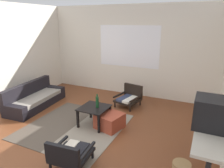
% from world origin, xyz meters
% --- Properties ---
extents(ground_plane, '(7.80, 7.80, 0.00)m').
position_xyz_m(ground_plane, '(0.00, 0.00, 0.00)').
color(ground_plane, brown).
extents(far_wall_with_window, '(5.60, 0.13, 2.70)m').
position_xyz_m(far_wall_with_window, '(0.00, 3.06, 1.35)').
color(far_wall_with_window, silver).
rests_on(far_wall_with_window, ground).
extents(area_rug, '(1.99, 2.10, 0.01)m').
position_xyz_m(area_rug, '(-0.26, 0.47, 0.01)').
color(area_rug, '#4C4238').
rests_on(area_rug, ground).
extents(couch, '(0.83, 1.82, 0.64)m').
position_xyz_m(couch, '(-1.91, 0.96, 0.20)').
color(couch, black).
rests_on(couch, ground).
extents(coffee_table, '(0.60, 0.61, 0.43)m').
position_xyz_m(coffee_table, '(0.09, 0.72, 0.35)').
color(coffee_table, black).
rests_on(coffee_table, ground).
extents(armchair_by_window, '(0.68, 0.71, 0.55)m').
position_xyz_m(armchair_by_window, '(0.39, 2.11, 0.25)').
color(armchair_by_window, black).
rests_on(armchair_by_window, ground).
extents(armchair_striped_foreground, '(0.62, 0.64, 0.51)m').
position_xyz_m(armchair_striped_foreground, '(0.44, -0.65, 0.25)').
color(armchair_striped_foreground, black).
rests_on(armchair_striped_foreground, ground).
extents(ottoman_orange, '(0.61, 0.61, 0.33)m').
position_xyz_m(ottoman_orange, '(0.45, 0.75, 0.16)').
color(ottoman_orange, '#993D28').
rests_on(ottoman_orange, ground).
extents(console_shelf, '(0.39, 1.64, 0.85)m').
position_xyz_m(console_shelf, '(2.37, 0.05, 0.75)').
color(console_shelf, beige).
rests_on(console_shelf, ground).
extents(crt_television, '(0.48, 0.44, 0.42)m').
position_xyz_m(crt_television, '(2.36, -0.02, 1.06)').
color(crt_television, black).
rests_on(crt_television, console_shelf).
extents(clay_vase, '(0.20, 0.20, 0.30)m').
position_xyz_m(clay_vase, '(2.37, 0.51, 0.96)').
color(clay_vase, '#935B38').
rests_on(clay_vase, console_shelf).
extents(glass_bottle, '(0.07, 0.07, 0.30)m').
position_xyz_m(glass_bottle, '(0.16, 0.75, 0.56)').
color(glass_bottle, '#194723').
rests_on(glass_bottle, coffee_table).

